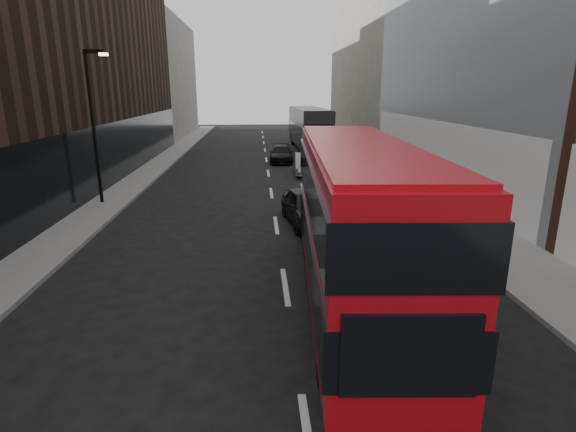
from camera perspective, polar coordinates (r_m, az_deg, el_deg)
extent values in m
cube|color=slate|center=(30.39, 11.88, 5.31)|extent=(3.00, 80.00, 0.15)
cube|color=slate|center=(30.14, -17.90, 4.80)|extent=(2.00, 80.00, 0.15)
cube|color=silver|center=(26.89, 17.81, 7.51)|extent=(0.35, 21.00, 3.80)
cube|color=slate|center=(49.43, 11.03, 19.66)|extent=(5.00, 24.00, 18.00)
cube|color=black|center=(35.47, -22.69, 17.18)|extent=(5.00, 24.00, 14.00)
cube|color=slate|center=(56.80, -15.52, 16.32)|extent=(5.00, 20.00, 13.00)
cylinder|color=black|center=(23.10, -23.45, 10.12)|extent=(0.16, 0.16, 7.00)
cube|color=black|center=(22.97, -23.42, 18.63)|extent=(0.90, 0.15, 0.18)
cube|color=#FFF2CC|center=(22.84, -22.39, 18.46)|extent=(0.35, 0.22, 0.12)
cube|color=#B60B13|center=(11.33, 8.63, -0.65)|extent=(2.99, 10.43, 3.74)
cube|color=black|center=(11.51, 8.50, -3.56)|extent=(3.12, 10.48, 1.03)
cube|color=black|center=(11.10, 8.84, 4.22)|extent=(3.12, 10.48, 1.03)
cube|color=black|center=(6.87, 15.22, -16.81)|extent=(1.99, 0.21, 1.31)
cube|color=black|center=(16.42, 5.86, 2.89)|extent=(1.99, 0.21, 1.31)
cube|color=#B60B13|center=(10.95, 9.04, 8.94)|extent=(2.87, 10.01, 0.12)
cylinder|color=black|center=(14.89, 2.56, -3.64)|extent=(0.34, 0.95, 0.94)
cylinder|color=black|center=(15.13, 10.31, -3.58)|extent=(0.34, 0.95, 0.94)
cylinder|color=black|center=(8.96, 4.68, -17.78)|extent=(0.34, 0.95, 0.94)
cylinder|color=black|center=(9.36, 17.81, -17.00)|extent=(0.34, 0.95, 0.94)
cube|color=black|center=(42.88, 2.71, 11.24)|extent=(2.95, 11.58, 3.24)
cube|color=black|center=(42.90, 2.71, 10.96)|extent=(3.07, 11.63, 1.15)
cube|color=black|center=(37.19, 4.01, 10.44)|extent=(2.22, 0.14, 1.46)
cube|color=black|center=(48.60, 1.72, 11.72)|extent=(2.22, 0.14, 1.46)
cube|color=black|center=(42.78, 2.74, 13.44)|extent=(2.83, 11.11, 0.12)
cylinder|color=black|center=(46.51, 0.60, 9.73)|extent=(0.34, 1.05, 1.05)
cylinder|color=black|center=(46.82, 3.46, 9.74)|extent=(0.34, 1.05, 1.05)
cylinder|color=black|center=(39.25, 1.77, 8.60)|extent=(0.34, 1.05, 1.05)
cylinder|color=black|center=(39.61, 5.13, 8.61)|extent=(0.34, 1.05, 1.05)
imported|color=black|center=(18.61, 2.52, 1.17)|extent=(2.24, 4.44, 1.45)
imported|color=gray|center=(29.87, 2.29, 6.62)|extent=(1.70, 4.16, 1.34)
imported|color=black|center=(34.99, -0.87, 7.90)|extent=(1.92, 4.37, 1.25)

